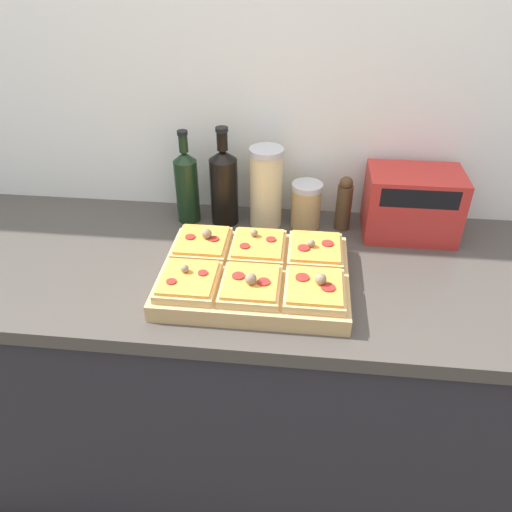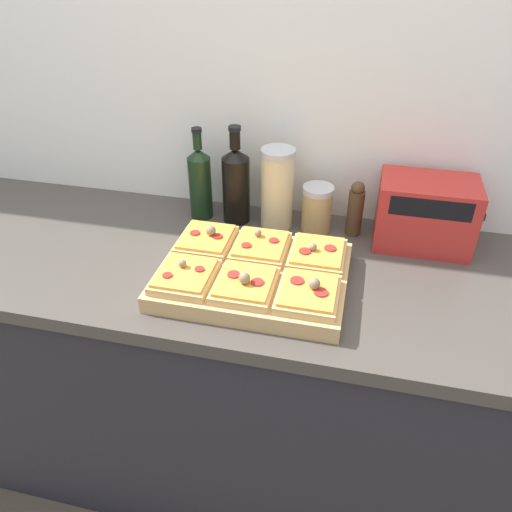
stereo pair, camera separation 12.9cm
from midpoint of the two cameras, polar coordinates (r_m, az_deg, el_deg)
name	(u,v)px [view 1 (the left image)]	position (r m, az deg, el deg)	size (l,w,h in m)	color
wall_back	(256,97)	(1.54, -2.55, 17.63)	(6.00, 0.06, 2.50)	silver
kitchen_counter	(244,376)	(1.67, -3.66, -13.58)	(2.63, 0.67, 0.90)	#232328
cutting_board	(255,276)	(1.29, -3.01, -2.40)	(0.48, 0.36, 0.04)	tan
pizza_slice_back_left	(202,243)	(1.37, -8.84, 1.41)	(0.14, 0.16, 0.06)	tan
pizza_slice_back_center	(258,246)	(1.34, -2.50, 1.03)	(0.14, 0.16, 0.05)	tan
pizza_slice_back_right	(315,250)	(1.33, 4.05, 0.63)	(0.14, 0.16, 0.05)	tan
pizza_slice_front_left	(188,281)	(1.23, -10.73, -2.90)	(0.14, 0.16, 0.05)	tan
pizza_slice_front_center	(251,285)	(1.20, -3.68, -3.41)	(0.14, 0.16, 0.06)	tan
pizza_slice_front_right	(315,289)	(1.19, 3.66, -3.88)	(0.14, 0.16, 0.06)	tan
olive_oil_bottle	(187,185)	(1.55, -10.31, 7.91)	(0.07, 0.07, 0.29)	black
wine_bottle	(224,185)	(1.52, -6.14, 7.99)	(0.08, 0.08, 0.30)	black
grain_jar_tall	(266,187)	(1.50, -1.33, 7.78)	(0.10, 0.10, 0.25)	beige
grain_jar_short	(306,205)	(1.51, 3.33, 5.77)	(0.09, 0.09, 0.14)	tan
pepper_mill	(344,203)	(1.51, 7.62, 5.91)	(0.05, 0.05, 0.17)	#47331E
toaster_oven	(412,204)	(1.51, 15.08, 5.71)	(0.29, 0.17, 0.20)	red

